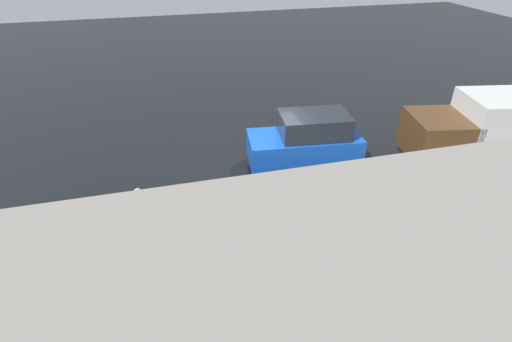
% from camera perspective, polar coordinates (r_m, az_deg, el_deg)
% --- Properties ---
extents(ground_plane, '(60.00, 60.00, 0.00)m').
position_cam_1_polar(ground_plane, '(14.33, 1.71, 0.03)').
color(ground_plane, black).
extents(kerb_strip, '(24.00, 3.20, 0.04)m').
position_cam_1_polar(kerb_strip, '(11.17, 7.82, -10.92)').
color(kerb_strip, slate).
rests_on(kerb_strip, ground).
extents(moving_hatchback, '(4.07, 2.13, 2.06)m').
position_cam_1_polar(moving_hatchback, '(14.17, 7.24, 4.14)').
color(moving_hatchback, blue).
rests_on(moving_hatchback, ground).
extents(delivery_truck, '(5.68, 3.08, 2.60)m').
position_cam_1_polar(delivery_truck, '(16.42, 30.44, 5.18)').
color(delivery_truck, '#513319').
rests_on(delivery_truck, ground).
extents(fire_hydrant, '(0.42, 0.31, 0.80)m').
position_cam_1_polar(fire_hydrant, '(11.72, -12.67, -6.70)').
color(fire_hydrant, gold).
rests_on(fire_hydrant, ground).
extents(pedestrian, '(0.29, 0.56, 1.62)m').
position_cam_1_polar(pedestrian, '(11.33, -16.11, -5.21)').
color(pedestrian, '#B2262D').
rests_on(pedestrian, ground).
extents(metal_railing, '(9.63, 0.04, 1.05)m').
position_cam_1_polar(metal_railing, '(10.37, 14.25, -10.50)').
color(metal_railing, '#B7BABF').
rests_on(metal_railing, ground).
extents(sign_post, '(0.07, 0.44, 2.40)m').
position_cam_1_polar(sign_post, '(9.75, -12.45, -6.85)').
color(sign_post, '#4C4C51').
rests_on(sign_post, ground).
extents(puddle_patch, '(2.65, 2.65, 0.01)m').
position_cam_1_polar(puddle_patch, '(14.14, 1.56, -0.42)').
color(puddle_patch, black).
rests_on(puddle_patch, ground).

